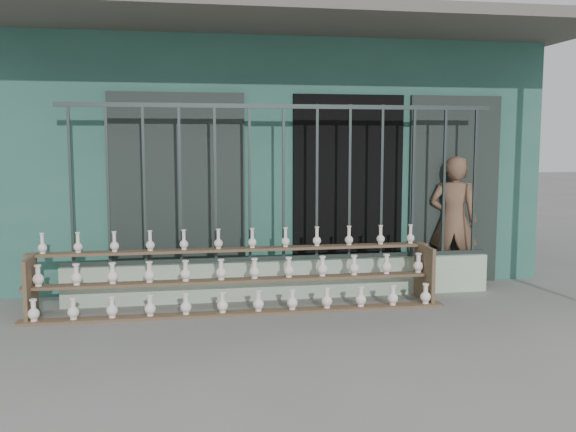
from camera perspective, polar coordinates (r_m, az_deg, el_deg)
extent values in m
plane|color=slate|center=(6.35, 1.57, -10.03)|extent=(60.00, 60.00, 0.00)
cube|color=#2D6053|center=(10.34, -3.16, 5.37)|extent=(7.00, 5.00, 3.20)
cube|color=black|center=(8.09, 5.29, 2.19)|extent=(1.40, 0.12, 2.40)
cube|color=black|center=(7.77, -9.76, 1.94)|extent=(1.60, 0.08, 2.40)
cube|color=black|center=(8.53, 14.49, 2.23)|extent=(1.20, 0.08, 2.40)
cube|color=#59544C|center=(7.39, -0.28, 16.99)|extent=(7.40, 2.00, 0.12)
cube|color=#AFCAAD|center=(7.53, -0.39, -5.61)|extent=(5.00, 0.20, 0.45)
cube|color=#283330|center=(7.37, -18.76, 2.61)|extent=(0.03, 0.03, 1.80)
cube|color=#283330|center=(7.32, -15.72, 2.69)|extent=(0.03, 0.03, 1.80)
cube|color=#283330|center=(7.29, -12.66, 2.76)|extent=(0.03, 0.03, 1.80)
cube|color=#283330|center=(7.28, -9.57, 2.82)|extent=(0.03, 0.03, 1.80)
cube|color=#283330|center=(7.29, -6.49, 2.88)|extent=(0.03, 0.03, 1.80)
cube|color=#283330|center=(7.33, -3.43, 2.93)|extent=(0.03, 0.03, 1.80)
cube|color=#283330|center=(7.38, -0.40, 2.96)|extent=(0.03, 0.03, 1.80)
cube|color=#283330|center=(7.45, 2.57, 2.99)|extent=(0.03, 0.03, 1.80)
cube|color=#283330|center=(7.55, 5.48, 3.01)|extent=(0.03, 0.03, 1.80)
cube|color=#283330|center=(7.66, 8.31, 3.03)|extent=(0.03, 0.03, 1.80)
cube|color=#283330|center=(7.79, 11.05, 3.03)|extent=(0.03, 0.03, 1.80)
cube|color=#283330|center=(7.94, 13.70, 3.03)|extent=(0.03, 0.03, 1.80)
cube|color=#283330|center=(8.10, 16.24, 3.02)|extent=(0.03, 0.03, 1.80)
cube|color=#283330|center=(7.38, -0.41, 9.72)|extent=(5.00, 0.04, 0.05)
cube|color=#283330|center=(7.49, -0.40, -3.74)|extent=(5.00, 0.04, 0.05)
cube|color=brown|center=(6.88, -4.26, -8.60)|extent=(4.50, 0.18, 0.03)
cube|color=brown|center=(7.05, -4.48, -5.72)|extent=(4.50, 0.18, 0.03)
cube|color=brown|center=(7.24, -4.69, -2.98)|extent=(4.50, 0.18, 0.03)
cube|color=brown|center=(7.19, -21.91, -5.91)|extent=(0.04, 0.55, 0.64)
cube|color=brown|center=(7.56, 12.03, -4.98)|extent=(0.04, 0.55, 0.64)
imported|color=brown|center=(8.38, 14.49, -0.44)|extent=(0.70, 0.59, 1.64)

